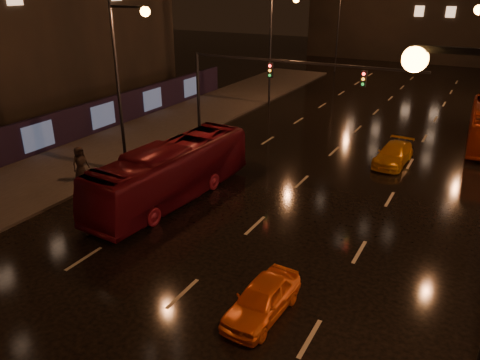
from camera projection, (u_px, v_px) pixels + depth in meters
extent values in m
plane|color=black|center=(324.00, 160.00, 30.30)|extent=(140.00, 140.00, 0.00)
cube|color=#38332D|center=(112.00, 149.00, 32.13)|extent=(7.00, 70.00, 0.15)
cube|color=black|center=(36.00, 137.00, 30.86)|extent=(0.30, 46.00, 2.50)
cylinder|color=black|center=(198.00, 97.00, 33.29)|extent=(0.22, 0.22, 6.20)
cube|color=black|center=(300.00, 62.00, 28.80)|extent=(15.20, 0.14, 0.14)
cube|color=black|center=(270.00, 70.00, 29.92)|extent=(0.32, 0.18, 0.95)
cube|color=black|center=(364.00, 79.00, 27.30)|extent=(0.32, 0.18, 0.95)
sphere|color=#FF1E19|center=(270.00, 66.00, 29.71)|extent=(0.18, 0.18, 0.18)
sphere|color=orange|center=(415.00, 59.00, 8.89)|extent=(0.50, 0.50, 0.50)
imported|color=#5B0D18|center=(172.00, 172.00, 24.39)|extent=(3.15, 11.01, 3.03)
imported|color=orange|center=(262.00, 299.00, 16.02)|extent=(1.71, 3.81, 1.27)
imported|color=orange|center=(393.00, 154.00, 29.51)|extent=(2.00, 4.45, 1.27)
imported|color=black|center=(80.00, 163.00, 26.60)|extent=(0.82, 1.08, 1.98)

